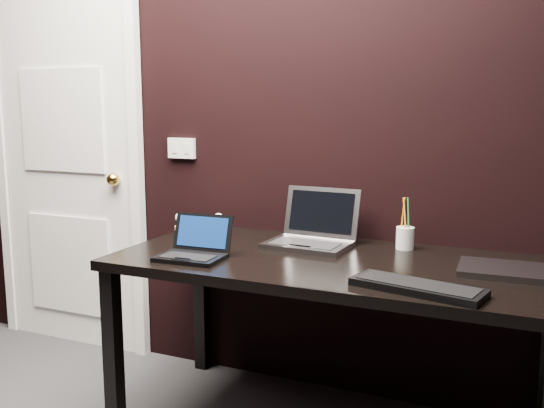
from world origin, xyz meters
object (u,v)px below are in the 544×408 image
at_px(door, 67,158).
at_px(netbook, 194,250).
at_px(mobile_phone, 194,237).
at_px(pen_cup, 405,237).
at_px(closed_laptop, 507,270).
at_px(ext_keyboard, 417,287).
at_px(desk_phone, 200,226).
at_px(desk, 332,278).
at_px(silver_laptop, 312,235).

height_order(door, netbook, door).
height_order(mobile_phone, pen_cup, pen_cup).
height_order(closed_laptop, pen_cup, pen_cup).
bearing_deg(ext_keyboard, door, 162.12).
xyz_separation_m(ext_keyboard, desk_phone, (-1.08, 0.46, 0.03)).
bearing_deg(netbook, door, 153.18).
relative_size(door, desk, 1.26).
height_order(closed_laptop, desk_phone, desk_phone).
distance_m(ext_keyboard, pen_cup, 0.58).
relative_size(netbook, mobile_phone, 3.02).
bearing_deg(ext_keyboard, mobile_phone, 164.24).
bearing_deg(pen_cup, door, 177.07).
bearing_deg(closed_laptop, desk, -175.05).
bearing_deg(desk, silver_laptop, 130.03).
distance_m(netbook, mobile_phone, 0.25).
height_order(silver_laptop, desk_phone, silver_laptop).
relative_size(desk, netbook, 6.49).
xyz_separation_m(ext_keyboard, closed_laptop, (0.25, 0.33, -0.00)).
height_order(silver_laptop, mobile_phone, silver_laptop).
distance_m(door, pen_cup, 1.89).
relative_size(door, silver_laptop, 6.02).
bearing_deg(netbook, silver_laptop, 47.59).
bearing_deg(desk, door, 167.18).
distance_m(closed_laptop, desk_phone, 1.34).
bearing_deg(pen_cup, mobile_phone, -162.21).
distance_m(door, desk_phone, 1.01).
xyz_separation_m(desk_phone, mobile_phone, (0.07, -0.17, -0.01)).
height_order(ext_keyboard, mobile_phone, mobile_phone).
xyz_separation_m(door, ext_keyboard, (2.03, -0.65, -0.29)).
bearing_deg(silver_laptop, desk, -49.97).
bearing_deg(mobile_phone, desk_phone, 111.79).
relative_size(door, pen_cup, 9.80).
xyz_separation_m(ext_keyboard, pen_cup, (-0.15, 0.56, 0.04)).
bearing_deg(netbook, desk, 22.17).
height_order(netbook, closed_laptop, netbook).
height_order(closed_laptop, mobile_phone, mobile_phone).
height_order(silver_laptop, pen_cup, silver_laptop).
bearing_deg(door, mobile_phone, -19.93).
distance_m(netbook, closed_laptop, 1.17).
height_order(silver_laptop, closed_laptop, silver_laptop).
distance_m(netbook, ext_keyboard, 0.89).
relative_size(ext_keyboard, closed_laptop, 1.32).
relative_size(door, desk_phone, 9.02).
height_order(netbook, silver_laptop, silver_laptop).
bearing_deg(silver_laptop, pen_cup, 14.82).
bearing_deg(silver_laptop, netbook, -132.41).
relative_size(desk, mobile_phone, 19.60).
xyz_separation_m(door, pen_cup, (1.87, -0.10, -0.25)).
xyz_separation_m(desk, mobile_phone, (-0.63, 0.01, 0.11)).
distance_m(desk, ext_keyboard, 0.48).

